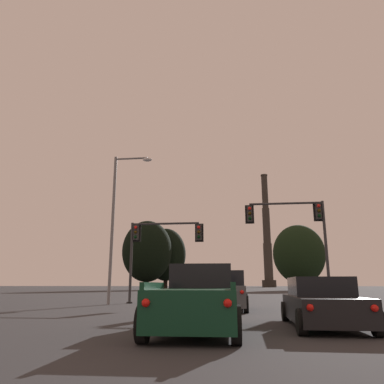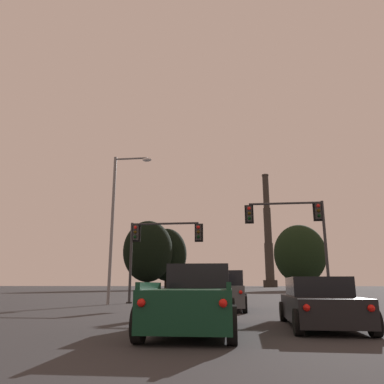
{
  "view_description": "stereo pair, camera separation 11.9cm",
  "coord_description": "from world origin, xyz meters",
  "px_view_note": "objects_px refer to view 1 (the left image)",
  "views": [
    {
      "loc": [
        0.82,
        -0.02,
        1.21
      ],
      "look_at": [
        -3.11,
        31.93,
        9.19
      ],
      "focal_mm": 35.0,
      "sensor_mm": 36.0,
      "label": 1
    },
    {
      "loc": [
        0.94,
        -0.0,
        1.21
      ],
      "look_at": [
        -3.11,
        31.93,
        9.19
      ],
      "focal_mm": 35.0,
      "sensor_mm": 36.0,
      "label": 2
    }
  ],
  "objects_px": {
    "traffic_light_overhead_left": "(156,241)",
    "street_lamp": "(118,213)",
    "smokestack": "(267,241)",
    "traffic_light_overhead_right": "(298,225)",
    "sedan_right_lane_second": "(322,304)",
    "pickup_truck_center_lane_second": "(198,300)",
    "suv_center_lane_front": "(226,291)"
  },
  "relations": [
    {
      "from": "suv_center_lane_front",
      "to": "pickup_truck_center_lane_second",
      "type": "relative_size",
      "value": 0.89
    },
    {
      "from": "pickup_truck_center_lane_second",
      "to": "sedan_right_lane_second",
      "type": "height_order",
      "value": "pickup_truck_center_lane_second"
    },
    {
      "from": "sedan_right_lane_second",
      "to": "smokestack",
      "type": "bearing_deg",
      "value": 86.89
    },
    {
      "from": "pickup_truck_center_lane_second",
      "to": "smokestack",
      "type": "height_order",
      "value": "smokestack"
    },
    {
      "from": "sedan_right_lane_second",
      "to": "traffic_light_overhead_right",
      "type": "distance_m",
      "value": 13.46
    },
    {
      "from": "street_lamp",
      "to": "sedan_right_lane_second",
      "type": "bearing_deg",
      "value": -48.83
    },
    {
      "from": "traffic_light_overhead_right",
      "to": "smokestack",
      "type": "xyz_separation_m",
      "value": [
        9.36,
        149.69,
        15.51
      ]
    },
    {
      "from": "traffic_light_overhead_right",
      "to": "smokestack",
      "type": "distance_m",
      "value": 150.79
    },
    {
      "from": "pickup_truck_center_lane_second",
      "to": "traffic_light_overhead_left",
      "type": "distance_m",
      "value": 15.28
    },
    {
      "from": "suv_center_lane_front",
      "to": "traffic_light_overhead_left",
      "type": "height_order",
      "value": "traffic_light_overhead_left"
    },
    {
      "from": "traffic_light_overhead_right",
      "to": "smokestack",
      "type": "bearing_deg",
      "value": 86.42
    },
    {
      "from": "street_lamp",
      "to": "smokestack",
      "type": "height_order",
      "value": "smokestack"
    },
    {
      "from": "sedan_right_lane_second",
      "to": "street_lamp",
      "type": "distance_m",
      "value": 16.3
    },
    {
      "from": "suv_center_lane_front",
      "to": "pickup_truck_center_lane_second",
      "type": "height_order",
      "value": "suv_center_lane_front"
    },
    {
      "from": "suv_center_lane_front",
      "to": "smokestack",
      "type": "distance_m",
      "value": 156.87
    },
    {
      "from": "sedan_right_lane_second",
      "to": "traffic_light_overhead_left",
      "type": "height_order",
      "value": "traffic_light_overhead_left"
    },
    {
      "from": "pickup_truck_center_lane_second",
      "to": "traffic_light_overhead_left",
      "type": "relative_size",
      "value": 1.03
    },
    {
      "from": "suv_center_lane_front",
      "to": "traffic_light_overhead_right",
      "type": "relative_size",
      "value": 0.76
    },
    {
      "from": "pickup_truck_center_lane_second",
      "to": "smokestack",
      "type": "xyz_separation_m",
      "value": [
        14.38,
        163.48,
        19.64
      ]
    },
    {
      "from": "suv_center_lane_front",
      "to": "smokestack",
      "type": "xyz_separation_m",
      "value": [
        13.89,
        155.03,
        19.54
      ]
    },
    {
      "from": "sedan_right_lane_second",
      "to": "traffic_light_overhead_right",
      "type": "relative_size",
      "value": 0.73
    },
    {
      "from": "traffic_light_overhead_left",
      "to": "street_lamp",
      "type": "distance_m",
      "value": 3.19
    },
    {
      "from": "smokestack",
      "to": "traffic_light_overhead_right",
      "type": "bearing_deg",
      "value": -93.58
    },
    {
      "from": "traffic_light_overhead_right",
      "to": "traffic_light_overhead_left",
      "type": "bearing_deg",
      "value": 177.21
    },
    {
      "from": "pickup_truck_center_lane_second",
      "to": "smokestack",
      "type": "bearing_deg",
      "value": 83.46
    },
    {
      "from": "traffic_light_overhead_right",
      "to": "traffic_light_overhead_left",
      "type": "relative_size",
      "value": 1.21
    },
    {
      "from": "street_lamp",
      "to": "traffic_light_overhead_left",
      "type": "bearing_deg",
      "value": 33.66
    },
    {
      "from": "suv_center_lane_front",
      "to": "traffic_light_overhead_right",
      "type": "height_order",
      "value": "traffic_light_overhead_right"
    },
    {
      "from": "pickup_truck_center_lane_second",
      "to": "traffic_light_overhead_left",
      "type": "height_order",
      "value": "traffic_light_overhead_left"
    },
    {
      "from": "pickup_truck_center_lane_second",
      "to": "traffic_light_overhead_right",
      "type": "xyz_separation_m",
      "value": [
        5.02,
        13.79,
        4.13
      ]
    },
    {
      "from": "smokestack",
      "to": "pickup_truck_center_lane_second",
      "type": "bearing_deg",
      "value": -95.03
    },
    {
      "from": "suv_center_lane_front",
      "to": "traffic_light_overhead_left",
      "type": "bearing_deg",
      "value": 130.85
    }
  ]
}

